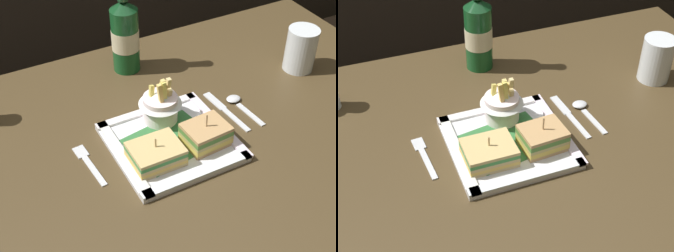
% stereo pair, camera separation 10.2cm
% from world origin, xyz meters
% --- Properties ---
extents(dining_table, '(1.32, 0.80, 0.74)m').
position_xyz_m(dining_table, '(0.00, 0.00, 0.59)').
color(dining_table, '#483820').
rests_on(dining_table, ground_plane).
extents(square_plate, '(0.24, 0.24, 0.02)m').
position_xyz_m(square_plate, '(0.00, -0.03, 0.74)').
color(square_plate, white).
rests_on(square_plate, dining_table).
extents(sandwich_half_left, '(0.10, 0.08, 0.06)m').
position_xyz_m(sandwich_half_left, '(-0.05, -0.07, 0.77)').
color(sandwich_half_left, tan).
rests_on(sandwich_half_left, square_plate).
extents(sandwich_half_right, '(0.09, 0.08, 0.07)m').
position_xyz_m(sandwich_half_right, '(0.06, -0.07, 0.77)').
color(sandwich_half_right, tan).
rests_on(sandwich_half_right, square_plate).
extents(fries_cup, '(0.09, 0.09, 0.11)m').
position_xyz_m(fries_cup, '(0.01, 0.04, 0.79)').
color(fries_cup, white).
rests_on(fries_cup, square_plate).
extents(beer_bottle, '(0.07, 0.07, 0.27)m').
position_xyz_m(beer_bottle, '(0.04, 0.28, 0.84)').
color(beer_bottle, '#154E23').
rests_on(beer_bottle, dining_table).
extents(water_glass, '(0.08, 0.08, 0.11)m').
position_xyz_m(water_glass, '(0.43, 0.07, 0.79)').
color(water_glass, silver).
rests_on(water_glass, dining_table).
extents(fork, '(0.03, 0.13, 0.00)m').
position_xyz_m(fork, '(-0.17, -0.00, 0.74)').
color(fork, silver).
rests_on(fork, dining_table).
extents(knife, '(0.03, 0.16, 0.00)m').
position_xyz_m(knife, '(0.17, 0.02, 0.74)').
color(knife, silver).
rests_on(knife, dining_table).
extents(spoon, '(0.03, 0.12, 0.01)m').
position_xyz_m(spoon, '(0.20, 0.02, 0.74)').
color(spoon, silver).
rests_on(spoon, dining_table).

